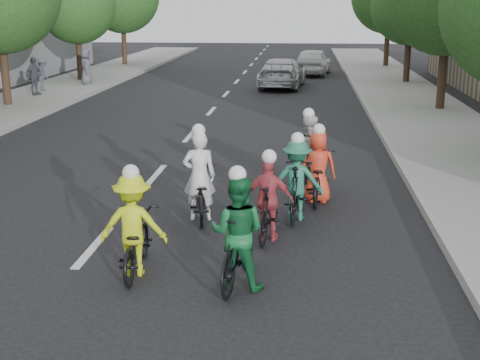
# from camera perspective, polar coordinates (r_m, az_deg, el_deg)

# --- Properties ---
(ground) EXTENTS (120.00, 120.00, 0.00)m
(ground) POSITION_cam_1_polar(r_m,az_deg,el_deg) (11.87, -12.37, -5.61)
(ground) COLOR black
(ground) RESTS_ON ground
(curb_left) EXTENTS (0.18, 80.00, 0.18)m
(curb_left) POSITION_cam_1_polar(r_m,az_deg,el_deg) (23.04, -19.34, 4.07)
(curb_left) COLOR #999993
(curb_left) RESTS_ON ground
(sidewalk_right) EXTENTS (4.00, 80.00, 0.15)m
(sidewalk_right) POSITION_cam_1_polar(r_m,az_deg,el_deg) (21.42, 17.34, 3.43)
(sidewalk_right) COLOR gray
(sidewalk_right) RESTS_ON ground
(curb_right) EXTENTS (0.18, 80.00, 0.18)m
(curb_right) POSITION_cam_1_polar(r_m,az_deg,el_deg) (21.10, 12.15, 3.65)
(curb_right) COLOR #999993
(curb_right) RESTS_ON ground
(tree_l_4) EXTENTS (4.00, 4.00, 5.97)m
(tree_l_4) POSITION_cam_1_polar(r_m,az_deg,el_deg) (36.50, -13.80, 14.31)
(tree_l_4) COLOR black
(tree_l_4) RESTS_ON ground
(tree_r_2) EXTENTS (4.00, 4.00, 5.97)m
(tree_r_2) POSITION_cam_1_polar(r_m,az_deg,el_deg) (35.56, 14.36, 14.27)
(tree_r_2) COLOR black
(tree_r_2) RESTS_ON ground
(cyclist_0) EXTENTS (0.92, 1.94, 1.85)m
(cyclist_0) POSITION_cam_1_polar(r_m,az_deg,el_deg) (9.86, -0.19, -5.20)
(cyclist_0) COLOR black
(cyclist_0) RESTS_ON ground
(cyclist_1) EXTENTS (0.92, 1.90, 1.88)m
(cyclist_1) POSITION_cam_1_polar(r_m,az_deg,el_deg) (12.97, -3.43, -0.71)
(cyclist_1) COLOR black
(cyclist_1) RESTS_ON ground
(cyclist_2) EXTENTS (0.82, 1.94, 1.68)m
(cyclist_2) POSITION_cam_1_polar(r_m,az_deg,el_deg) (14.19, 6.64, 0.53)
(cyclist_2) COLOR black
(cyclist_2) RESTS_ON ground
(cyclist_3) EXTENTS (1.07, 1.83, 1.75)m
(cyclist_3) POSITION_cam_1_polar(r_m,az_deg,el_deg) (10.45, -9.01, -4.56)
(cyclist_3) COLOR black
(cyclist_3) RESTS_ON ground
(cyclist_4) EXTENTS (0.84, 1.97, 1.88)m
(cyclist_4) POSITION_cam_1_polar(r_m,az_deg,el_deg) (14.95, 5.76, 1.59)
(cyclist_4) COLOR black
(cyclist_4) RESTS_ON ground
(cyclist_5) EXTENTS (1.07, 1.88, 1.73)m
(cyclist_5) POSITION_cam_1_polar(r_m,az_deg,el_deg) (12.95, 4.85, -0.45)
(cyclist_5) COLOR black
(cyclist_5) RESTS_ON ground
(cyclist_6) EXTENTS (0.92, 1.75, 1.65)m
(cyclist_6) POSITION_cam_1_polar(r_m,az_deg,el_deg) (11.81, 2.47, -2.24)
(cyclist_6) COLOR black
(cyclist_6) RESTS_ON ground
(follow_car_lead) EXTENTS (2.48, 5.14, 1.44)m
(follow_car_lead) POSITION_cam_1_polar(r_m,az_deg,el_deg) (33.47, 3.62, 9.11)
(follow_car_lead) COLOR #BDBCC1
(follow_car_lead) RESTS_ON ground
(follow_car_trail) EXTENTS (2.41, 4.70, 1.53)m
(follow_car_trail) POSITION_cam_1_polar(r_m,az_deg,el_deg) (39.67, 6.25, 10.03)
(follow_car_trail) COLOR silver
(follow_car_trail) RESTS_ON ground
(spectator_0) EXTENTS (0.57, 0.99, 1.52)m
(spectator_0) POSITION_cam_1_polar(r_m,az_deg,el_deg) (32.20, -16.48, 8.65)
(spectator_0) COLOR #4A4B56
(spectator_0) RESTS_ON sidewalk_left
(spectator_1) EXTENTS (0.69, 1.06, 1.67)m
(spectator_1) POSITION_cam_1_polar(r_m,az_deg,el_deg) (30.85, -17.17, 8.49)
(spectator_1) COLOR #4E4E5B
(spectator_1) RESTS_ON sidewalk_left
(spectator_2) EXTENTS (0.68, 0.92, 1.72)m
(spectator_2) POSITION_cam_1_polar(r_m,az_deg,el_deg) (34.32, -13.00, 9.40)
(spectator_2) COLOR #50525E
(spectator_2) RESTS_ON sidewalk_left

